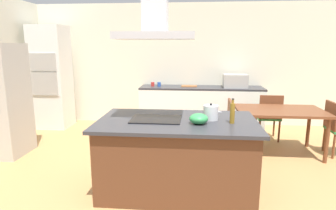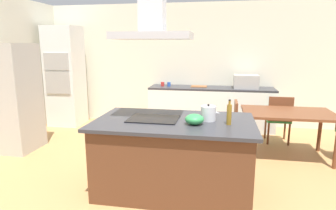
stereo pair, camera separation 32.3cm
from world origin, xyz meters
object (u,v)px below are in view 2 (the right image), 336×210
coffee_mug_red (163,84)px  cutting_board (199,86)px  tea_kettle (208,113)px  chair_facing_back_wall (279,117)px  olive_oil_bottle (229,114)px  wall_oven_stack (65,76)px  chair_at_left_end (229,124)px  countertop_microwave (246,82)px  refrigerator (10,98)px  dining_table (288,117)px  cooktop (153,119)px  coffee_mug_blue (169,84)px  range_hood (152,17)px  mixing_bowl (194,119)px

coffee_mug_red → cutting_board: bearing=2.8°
tea_kettle → chair_facing_back_wall: (1.21, 2.01, -0.48)m
olive_oil_bottle → wall_oven_stack: 4.47m
cutting_board → chair_at_left_end: (0.61, -1.52, -0.40)m
countertop_microwave → refrigerator: (-4.05, -1.92, -0.13)m
olive_oil_bottle → dining_table: olive_oil_bottle is taller
cooktop → cutting_board: 2.95m
cutting_board → dining_table: size_ratio=0.24×
coffee_mug_red → wall_oven_stack: size_ratio=0.04×
countertop_microwave → wall_oven_stack: 3.97m
countertop_microwave → refrigerator: refrigerator is taller
tea_kettle → chair_at_left_end: 1.46m
countertop_microwave → refrigerator: size_ratio=0.27×
tea_kettle → coffee_mug_blue: size_ratio=2.57×
cutting_board → coffee_mug_red: bearing=-177.2°
refrigerator → cooktop: bearing=-19.3°
wall_oven_stack → refrigerator: (-0.08, -1.69, -0.19)m
range_hood → cutting_board: bearing=83.4°
coffee_mug_blue → dining_table: bearing=-34.2°
coffee_mug_blue → dining_table: 2.66m
wall_oven_stack → tea_kettle: bearing=-38.1°
olive_oil_bottle → tea_kettle: bearing=149.2°
coffee_mug_red → coffee_mug_blue: 0.14m
coffee_mug_blue → chair_at_left_end: coffee_mug_blue is taller
cutting_board → refrigerator: 3.65m
coffee_mug_red → coffee_mug_blue: (0.14, 0.00, 0.00)m
tea_kettle → range_hood: 1.30m
tea_kettle → chair_at_left_end: tea_kettle is taller
tea_kettle → wall_oven_stack: (-3.30, 2.59, 0.11)m
coffee_mug_red → mixing_bowl: bearing=-72.2°
tea_kettle → countertop_microwave: size_ratio=0.46×
mixing_bowl → refrigerator: bearing=161.3°
cooktop → dining_table: cooktop is taller
coffee_mug_red → countertop_microwave: bearing=-0.4°
refrigerator → dining_table: 4.62m
olive_oil_bottle → coffee_mug_blue: 3.22m
olive_oil_bottle → refrigerator: bearing=164.0°
tea_kettle → coffee_mug_red: tea_kettle is taller
coffee_mug_red → cutting_board: coffee_mug_red is taller
countertop_microwave → chair_facing_back_wall: countertop_microwave is taller
cooktop → refrigerator: bearing=160.7°
tea_kettle → countertop_microwave: countertop_microwave is taller
cooktop → countertop_microwave: countertop_microwave is taller
countertop_microwave → coffee_mug_red: countertop_microwave is taller
cutting_board → chair_facing_back_wall: size_ratio=0.38×
tea_kettle → coffee_mug_red: (-1.12, 2.83, -0.04)m
mixing_bowl → range_hood: range_hood is taller
tea_kettle → countertop_microwave: 2.90m
chair_facing_back_wall → olive_oil_bottle: bearing=-114.2°
coffee_mug_blue → chair_facing_back_wall: bearing=-20.6°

